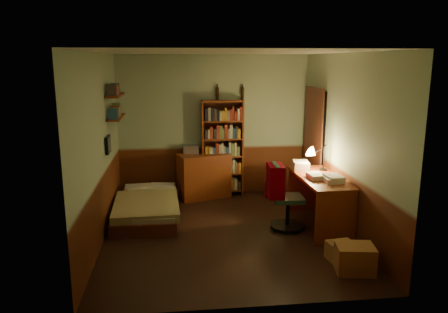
{
  "coord_description": "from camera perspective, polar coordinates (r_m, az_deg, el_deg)",
  "views": [
    {
      "loc": [
        -0.71,
        -6.01,
        2.49
      ],
      "look_at": [
        0.0,
        0.25,
        1.1
      ],
      "focal_mm": 35.0,
      "sensor_mm": 36.0,
      "label": 1
    }
  ],
  "objects": [
    {
      "name": "desk_lamp",
      "position": [
        7.05,
        12.96,
        0.84
      ],
      "size": [
        0.24,
        0.24,
        0.66
      ],
      "primitive_type": "cone",
      "rotation": [
        0.0,
        0.0,
        0.22
      ],
      "color": "black",
      "rests_on": "desk"
    },
    {
      "name": "paper_stack",
      "position": [
        7.1,
        10.02,
        -1.13
      ],
      "size": [
        0.28,
        0.35,
        0.13
      ],
      "primitive_type": "cube",
      "rotation": [
        0.0,
        0.0,
        -0.14
      ],
      "color": "silver",
      "rests_on": "desk"
    },
    {
      "name": "mini_stereo",
      "position": [
        8.06,
        -4.35,
        1.0
      ],
      "size": [
        0.28,
        0.22,
        0.15
      ],
      "primitive_type": "cube",
      "rotation": [
        0.0,
        0.0,
        0.01
      ],
      "color": "#B2B2B7",
      "rests_on": "dresser"
    },
    {
      "name": "dresser",
      "position": [
        8.06,
        -2.65,
        -2.52
      ],
      "size": [
        1.02,
        0.72,
        0.82
      ],
      "primitive_type": "cube",
      "rotation": [
        0.0,
        0.0,
        0.31
      ],
      "color": "maroon",
      "rests_on": "ground"
    },
    {
      "name": "bottle_left",
      "position": [
        8.03,
        -0.88,
        8.23
      ],
      "size": [
        0.08,
        0.08,
        0.23
      ],
      "primitive_type": "cylinder",
      "rotation": [
        0.0,
        0.0,
        -0.28
      ],
      "color": "black",
      "rests_on": "bookshelf"
    },
    {
      "name": "cardboard_box_b",
      "position": [
        5.87,
        15.03,
        -11.86
      ],
      "size": [
        0.37,
        0.32,
        0.23
      ],
      "primitive_type": "cube",
      "rotation": [
        0.0,
        0.0,
        0.14
      ],
      "color": "#A36F3E",
      "rests_on": "ground"
    },
    {
      "name": "wall_front",
      "position": [
        4.23,
        3.47,
        -3.92
      ],
      "size": [
        3.5,
        0.02,
        2.6
      ],
      "primitive_type": "cube",
      "color": "#90A483",
      "rests_on": "ground"
    },
    {
      "name": "bookshelf",
      "position": [
        8.07,
        -0.2,
        1.03
      ],
      "size": [
        0.77,
        0.24,
        1.79
      ],
      "primitive_type": "cube",
      "rotation": [
        0.0,
        0.0,
        0.0
      ],
      "color": "maroon",
      "rests_on": "ground"
    },
    {
      "name": "office_chair",
      "position": [
        6.63,
        8.37,
        -5.58
      ],
      "size": [
        0.48,
        0.42,
        0.91
      ],
      "primitive_type": "cube",
      "rotation": [
        0.0,
        0.0,
        -0.06
      ],
      "color": "#2A5439",
      "rests_on": "ground"
    },
    {
      "name": "door_trim",
      "position": [
        7.84,
        11.45,
        1.23
      ],
      "size": [
        0.02,
        0.98,
        2.08
      ],
      "primitive_type": "cube",
      "color": "#401A11",
      "rests_on": "ground"
    },
    {
      "name": "floor",
      "position": [
        6.55,
        0.25,
        -10.0
      ],
      "size": [
        3.5,
        4.0,
        0.02
      ],
      "primitive_type": "cube",
      "color": "black",
      "rests_on": "ground"
    },
    {
      "name": "bottle_right",
      "position": [
        8.09,
        2.43,
        8.23
      ],
      "size": [
        0.08,
        0.08,
        0.22
      ],
      "primitive_type": "cylinder",
      "rotation": [
        0.0,
        0.0,
        -0.35
      ],
      "color": "black",
      "rests_on": "bookshelf"
    },
    {
      "name": "wall_left",
      "position": [
        6.21,
        -16.07,
        0.91
      ],
      "size": [
        0.02,
        4.0,
        2.6
      ],
      "primitive_type": "cube",
      "color": "#90A483",
      "rests_on": "ground"
    },
    {
      "name": "wall_back",
      "position": [
        8.14,
        -1.41,
        4.03
      ],
      "size": [
        3.5,
        0.02,
        2.6
      ],
      "primitive_type": "cube",
      "color": "#90A483",
      "rests_on": "ground"
    },
    {
      "name": "framed_picture",
      "position": [
        6.8,
        -14.91,
        1.51
      ],
      "size": [
        0.04,
        0.32,
        0.26
      ],
      "primitive_type": "cube",
      "color": "black",
      "rests_on": "wall_left"
    },
    {
      "name": "wall_right",
      "position": [
        6.61,
        15.61,
        1.6
      ],
      "size": [
        0.02,
        4.0,
        2.6
      ],
      "primitive_type": "cube",
      "color": "#90A483",
      "rests_on": "ground"
    },
    {
      "name": "red_jacket",
      "position": [
        6.21,
        7.01,
        -0.12
      ],
      "size": [
        0.27,
        0.43,
        0.49
      ],
      "primitive_type": "cube",
      "rotation": [
        0.0,
        0.0,
        -0.11
      ],
      "color": "maroon",
      "rests_on": "office_chair"
    },
    {
      "name": "cardboard_box_a",
      "position": [
        5.6,
        16.7,
        -12.65
      ],
      "size": [
        0.5,
        0.42,
        0.33
      ],
      "primitive_type": "cube",
      "rotation": [
        0.0,
        0.0,
        -0.17
      ],
      "color": "#A36F3E",
      "rests_on": "ground"
    },
    {
      "name": "ceiling",
      "position": [
        6.05,
        0.28,
        13.58
      ],
      "size": [
        3.5,
        4.0,
        0.02
      ],
      "primitive_type": "cube",
      "color": "silver",
      "rests_on": "wall_back"
    },
    {
      "name": "desk",
      "position": [
        6.83,
        12.29,
        -5.76
      ],
      "size": [
        0.64,
        1.47,
        0.78
      ],
      "primitive_type": "cube",
      "rotation": [
        0.0,
        0.0,
        0.02
      ],
      "color": "maroon",
      "rests_on": "ground"
    },
    {
      "name": "doorway",
      "position": [
        7.85,
        11.7,
        1.24
      ],
      "size": [
        0.06,
        0.9,
        2.0
      ],
      "primitive_type": "cube",
      "color": "black",
      "rests_on": "ground"
    },
    {
      "name": "wall_shelf_lower",
      "position": [
        7.22,
        -13.87,
        5.01
      ],
      "size": [
        0.2,
        0.9,
        0.03
      ],
      "primitive_type": "cube",
      "color": "maroon",
      "rests_on": "wall_left"
    },
    {
      "name": "bed",
      "position": [
        7.2,
        -10.02,
        -5.76
      ],
      "size": [
        0.97,
        1.79,
        0.53
      ],
      "primitive_type": "cube",
      "rotation": [
        0.0,
        0.0,
        -0.01
      ],
      "color": "olive",
      "rests_on": "ground"
    },
    {
      "name": "wall_shelf_upper",
      "position": [
        7.19,
        -14.02,
        7.77
      ],
      "size": [
        0.2,
        0.9,
        0.03
      ],
      "primitive_type": "cube",
      "color": "maroon",
      "rests_on": "wall_left"
    }
  ]
}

